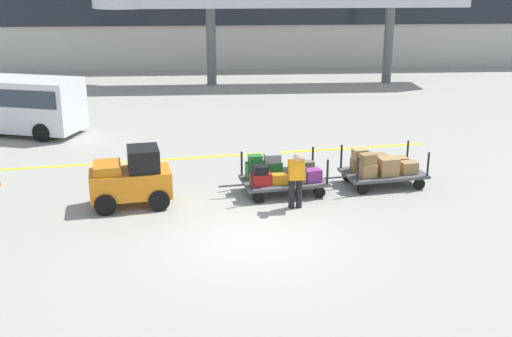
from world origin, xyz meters
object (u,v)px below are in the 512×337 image
at_px(baggage_handler, 296,178).
at_px(baggage_cart_middle, 381,167).
at_px(baggage_tug, 132,179).
at_px(shuttle_van, 16,101).
at_px(baggage_cart_lead, 281,175).

bearing_deg(baggage_handler, baggage_cart_middle, 32.02).
relative_size(baggage_tug, baggage_handler, 1.44).
distance_m(baggage_cart_middle, shuttle_van, 13.94).
bearing_deg(baggage_handler, baggage_cart_lead, 102.61).
bearing_deg(shuttle_van, baggage_tug, -57.02).
bearing_deg(baggage_handler, baggage_tug, 172.93).
bearing_deg(baggage_cart_lead, baggage_cart_middle, 8.92).
bearing_deg(baggage_cart_middle, baggage_tug, -170.64).
distance_m(baggage_cart_lead, baggage_cart_middle, 3.01).
xyz_separation_m(baggage_cart_lead, baggage_cart_middle, (2.97, 0.47, 0.00)).
relative_size(baggage_handler, shuttle_van, 0.30).
xyz_separation_m(baggage_cart_middle, shuttle_van, (-12.15, 6.79, 0.69)).
bearing_deg(shuttle_van, baggage_cart_middle, -29.19).
relative_size(baggage_tug, baggage_cart_lead, 0.73).
xyz_separation_m(baggage_cart_middle, baggage_handler, (-2.70, -1.69, 0.32)).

